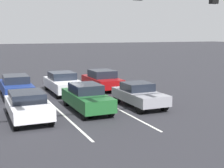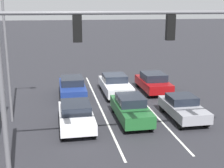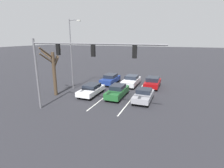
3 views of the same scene
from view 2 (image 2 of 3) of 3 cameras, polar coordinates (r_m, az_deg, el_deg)
ground_plane at (r=24.31m, az=0.56°, el=-1.85°), size 240.00×240.00×0.00m
lane_stripe_left_divider at (r=22.46m, az=5.76°, el=-3.29°), size 0.12×16.75×0.01m
lane_stripe_center_divider at (r=21.81m, az=-2.41°, el=-3.77°), size 0.12×16.75×0.01m
car_white_rightlane_front at (r=17.82m, az=-6.60°, el=-5.60°), size 1.86×4.39×1.38m
car_gray_leftlane_front at (r=19.46m, az=12.82°, el=-4.15°), size 1.82×4.11×1.41m
car_darkgreen_midlane_front at (r=18.67m, az=3.46°, el=-4.47°), size 1.71×4.48×1.52m
car_navy_rightlane_second at (r=23.59m, az=-7.28°, el=-0.54°), size 1.84×4.50×1.50m
car_silver_midlane_second at (r=24.11m, az=0.59°, el=-0.10°), size 1.95×4.68×1.51m
car_maroon_leftlane_second at (r=25.01m, az=7.56°, el=0.33°), size 1.93×4.29×1.53m
traffic_signal_gantry at (r=11.46m, az=-0.16°, el=6.58°), size 12.07×0.37×6.92m
street_lamp_right_shoulder at (r=18.53m, az=-18.53°, el=8.82°), size 1.68×0.24×9.28m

